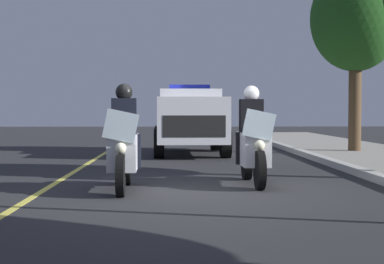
% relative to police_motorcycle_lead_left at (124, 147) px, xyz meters
% --- Properties ---
extents(ground_plane, '(80.00, 80.00, 0.00)m').
position_rel_police_motorcycle_lead_left_xyz_m(ground_plane, '(0.36, 1.13, -0.70)').
color(ground_plane, '#28282B').
extents(lane_stripe_center, '(48.00, 0.12, 0.01)m').
position_rel_police_motorcycle_lead_left_xyz_m(lane_stripe_center, '(0.36, -1.28, -0.70)').
color(lane_stripe_center, '#E0D14C').
rests_on(lane_stripe_center, ground).
extents(police_motorcycle_lead_left, '(2.14, 0.57, 1.72)m').
position_rel_police_motorcycle_lead_left_xyz_m(police_motorcycle_lead_left, '(0.00, 0.00, 0.00)').
color(police_motorcycle_lead_left, black).
rests_on(police_motorcycle_lead_left, ground).
extents(police_motorcycle_lead_right, '(2.14, 0.57, 1.72)m').
position_rel_police_motorcycle_lead_left_xyz_m(police_motorcycle_lead_right, '(-0.72, 2.17, 0.00)').
color(police_motorcycle_lead_right, black).
rests_on(police_motorcycle_lead_right, ground).
extents(police_suv, '(4.95, 2.17, 2.05)m').
position_rel_police_motorcycle_lead_left_xyz_m(police_suv, '(-8.21, 1.27, 0.37)').
color(police_suv, silver).
rests_on(police_suv, ground).
extents(tree_far_back, '(2.65, 2.65, 5.44)m').
position_rel_police_motorcycle_lead_left_xyz_m(tree_far_back, '(-8.08, 6.15, 3.25)').
color(tree_far_back, '#4C3823').
rests_on(tree_far_back, sidewalk_strip).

